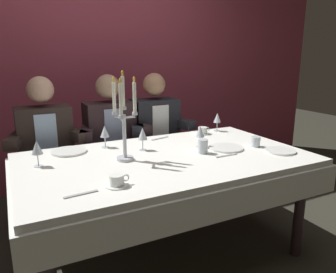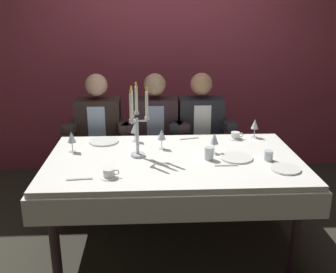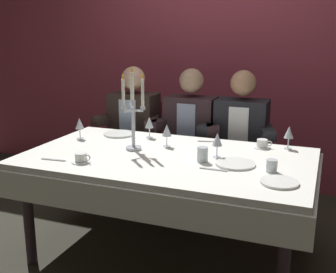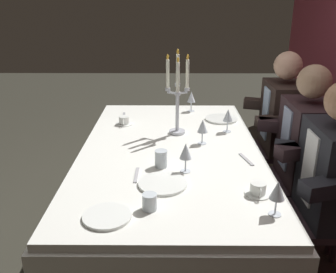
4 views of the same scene
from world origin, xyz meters
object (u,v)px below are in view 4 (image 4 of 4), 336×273
at_px(water_tumbler_0, 149,202).
at_px(water_tumbler_1, 161,159).
at_px(dinner_plate_2, 221,119).
at_px(seated_diner_0, 283,116).
at_px(seated_diner_2, 334,173).
at_px(dinner_plate_1, 107,216).
at_px(wine_glass_2, 277,191).
at_px(wine_glass_4, 185,152).
at_px(dining_table, 170,166).
at_px(candelabra, 177,97).
at_px(coffee_cup_0, 124,121).
at_px(wine_glass_1, 202,127).
at_px(seated_diner_1, 306,142).
at_px(wine_glass_0, 191,97).
at_px(coffee_cup_1, 258,189).
at_px(wine_glass_3, 228,116).
at_px(dinner_plate_0, 162,183).

distance_m(water_tumbler_0, water_tumbler_1, 0.44).
xyz_separation_m(dinner_plate_2, seated_diner_0, (-0.10, 0.50, -0.01)).
height_order(water_tumbler_0, seated_diner_2, seated_diner_2).
height_order(dinner_plate_1, seated_diner_0, seated_diner_0).
distance_m(wine_glass_2, wine_glass_4, 0.56).
bearing_deg(wine_glass_4, dining_table, -165.69).
bearing_deg(candelabra, coffee_cup_0, -115.16).
height_order(dining_table, wine_glass_1, wine_glass_1).
distance_m(wine_glass_2, water_tumbler_1, 0.70).
relative_size(water_tumbler_1, seated_diner_1, 0.08).
distance_m(wine_glass_0, coffee_cup_1, 1.37).
bearing_deg(wine_glass_1, seated_diner_1, 93.35).
height_order(wine_glass_3, coffee_cup_0, wine_glass_3).
xyz_separation_m(dining_table, water_tumbler_0, (0.70, -0.09, 0.16)).
xyz_separation_m(dinner_plate_2, water_tumbler_1, (0.83, -0.44, 0.04)).
height_order(dinner_plate_0, seated_diner_0, seated_diner_0).
distance_m(dinner_plate_1, wine_glass_3, 1.26).
height_order(candelabra, wine_glass_1, candelabra).
relative_size(wine_glass_1, water_tumbler_0, 2.16).
distance_m(wine_glass_3, coffee_cup_1, 0.87).
bearing_deg(wine_glass_2, dining_table, -148.25).
relative_size(wine_glass_3, seated_diner_0, 0.13).
height_order(dining_table, water_tumbler_0, water_tumbler_0).
distance_m(candelabra, seated_diner_1, 0.89).
distance_m(wine_glass_3, water_tumbler_1, 0.72).
relative_size(dinner_plate_2, coffee_cup_0, 1.86).
distance_m(coffee_cup_0, seated_diner_2, 1.45).
bearing_deg(water_tumbler_0, dining_table, 172.53).
bearing_deg(dinner_plate_1, coffee_cup_0, -176.75).
distance_m(dinner_plate_1, dinner_plate_2, 1.48).
distance_m(candelabra, water_tumbler_1, 0.58).
relative_size(dinner_plate_0, wine_glass_4, 1.52).
distance_m(wine_glass_4, coffee_cup_0, 0.88).
bearing_deg(dinner_plate_1, wine_glass_1, 150.79).
height_order(candelabra, dinner_plate_0, candelabra).
relative_size(dinner_plate_2, wine_glass_1, 1.50).
bearing_deg(coffee_cup_1, seated_diner_0, 159.18).
bearing_deg(water_tumbler_0, dinner_plate_2, 159.26).
relative_size(wine_glass_2, water_tumbler_1, 1.69).
bearing_deg(wine_glass_4, seated_diner_2, 90.07).
bearing_deg(dinner_plate_2, wine_glass_3, 1.49).
bearing_deg(dining_table, wine_glass_3, 127.54).
relative_size(dining_table, dinner_plate_2, 7.90).
distance_m(wine_glass_0, seated_diner_0, 0.74).
bearing_deg(dinner_plate_1, wine_glass_0, 164.20).
height_order(coffee_cup_0, seated_diner_1, seated_diner_1).
distance_m(wine_glass_1, wine_glass_2, 0.86).
xyz_separation_m(wine_glass_1, seated_diner_1, (-0.04, 0.68, -0.12)).
xyz_separation_m(wine_glass_0, wine_glass_3, (0.48, 0.23, -0.00)).
height_order(wine_glass_2, seated_diner_0, seated_diner_0).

